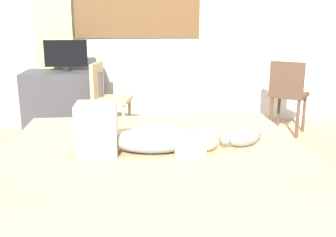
% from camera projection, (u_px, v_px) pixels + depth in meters
% --- Properties ---
extents(ground_plane, '(16.00, 16.00, 0.00)m').
position_uv_depth(ground_plane, '(156.00, 202.00, 2.88)').
color(ground_plane, tan).
extents(back_wall_with_window, '(6.40, 0.14, 2.90)m').
position_uv_depth(back_wall_with_window, '(143.00, 7.00, 4.72)').
color(back_wall_with_window, silver).
rests_on(back_wall_with_window, ground).
extents(bed, '(2.14, 1.85, 0.46)m').
position_uv_depth(bed, '(157.00, 178.00, 2.75)').
color(bed, brown).
rests_on(bed, ground).
extents(person_lying, '(0.94, 0.28, 0.34)m').
position_uv_depth(person_lying, '(141.00, 136.00, 2.55)').
color(person_lying, '#8C939E').
rests_on(person_lying, bed).
extents(cat, '(0.34, 0.19, 0.21)m').
position_uv_depth(cat, '(242.00, 137.00, 2.68)').
color(cat, gray).
rests_on(cat, bed).
extents(desk, '(0.90, 0.56, 0.74)m').
position_uv_depth(desk, '(66.00, 103.00, 4.53)').
color(desk, '#38383D').
rests_on(desk, ground).
extents(tv_monitor, '(0.48, 0.10, 0.35)m').
position_uv_depth(tv_monitor, '(66.00, 55.00, 4.39)').
color(tv_monitor, black).
rests_on(tv_monitor, desk).
extents(cup, '(0.06, 0.06, 0.08)m').
position_uv_depth(cup, '(93.00, 69.00, 4.31)').
color(cup, gold).
rests_on(cup, desk).
extents(chair_by_desk, '(0.45, 0.45, 0.86)m').
position_uv_depth(chair_by_desk, '(106.00, 95.00, 4.25)').
color(chair_by_desk, tan).
rests_on(chair_by_desk, ground).
extents(chair_spare, '(0.53, 0.53, 0.86)m').
position_uv_depth(chair_spare, '(288.00, 92.00, 4.45)').
color(chair_spare, '#4C3828').
rests_on(chair_spare, ground).
extents(curtain_left, '(0.44, 0.06, 2.50)m').
position_uv_depth(curtain_left, '(53.00, 25.00, 4.56)').
color(curtain_left, '#ADCC75').
rests_on(curtain_left, ground).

